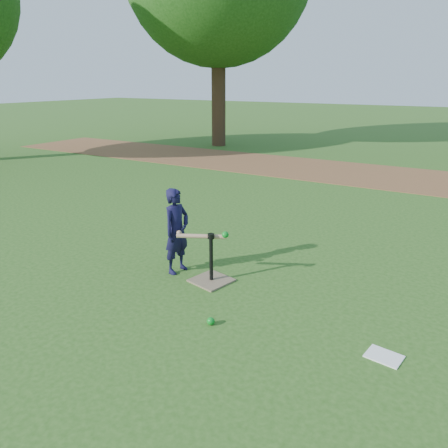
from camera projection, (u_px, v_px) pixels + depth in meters
The scene contains 7 objects.
ground at pixel (209, 289), 5.11m from camera, with size 80.00×80.00×0.00m, color #285116.
dirt_strip at pixel (367, 175), 11.22m from camera, with size 24.00×3.00×0.01m, color brown.
child at pixel (177, 231), 5.43m from camera, with size 0.40×0.26×1.09m, color black.
wiffle_ball_ground at pixel (211, 321), 4.37m from camera, with size 0.08×0.08×0.08m, color #0B811C.
clipboard at pixel (384, 356), 3.87m from camera, with size 0.30×0.23×0.01m, color white.
batting_tee at pixel (211, 273), 5.28m from camera, with size 0.52×0.52×0.61m.
swing_action at pixel (204, 236), 5.17m from camera, with size 0.66×0.32×0.12m.
Camera 1 is at (2.51, -3.87, 2.34)m, focal length 35.00 mm.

